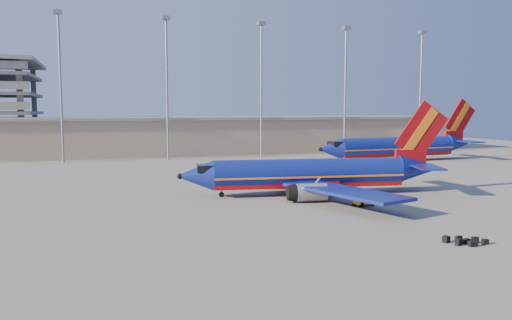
% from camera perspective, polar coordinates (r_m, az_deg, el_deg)
% --- Properties ---
extents(ground, '(220.00, 220.00, 0.00)m').
position_cam_1_polar(ground, '(59.87, 0.94, -4.01)').
color(ground, slate).
rests_on(ground, ground).
extents(terminal_building, '(122.00, 16.00, 8.50)m').
position_cam_1_polar(terminal_building, '(117.63, -3.58, 2.91)').
color(terminal_building, gray).
rests_on(terminal_building, ground).
extents(light_mast_row, '(101.60, 1.60, 28.65)m').
position_cam_1_polar(light_mast_row, '(104.90, -4.66, 9.79)').
color(light_mast_row, gray).
rests_on(light_mast_row, ground).
extents(aircraft_main, '(33.39, 31.93, 11.33)m').
position_cam_1_polar(aircraft_main, '(60.39, 6.73, -1.64)').
color(aircraft_main, navy).
rests_on(aircraft_main, ground).
extents(aircraft_second, '(37.01, 14.39, 12.53)m').
position_cam_1_polar(aircraft_second, '(102.92, 16.10, 1.48)').
color(aircraft_second, navy).
rests_on(aircraft_second, ground).
extents(baggage_tug, '(2.27, 1.68, 1.47)m').
position_cam_1_polar(baggage_tug, '(54.21, 12.20, -4.35)').
color(baggage_tug, gold).
rests_on(baggage_tug, ground).
extents(luggage_pile, '(3.04, 2.12, 0.50)m').
position_cam_1_polar(luggage_pile, '(41.57, 22.73, -8.54)').
color(luggage_pile, black).
rests_on(luggage_pile, ground).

